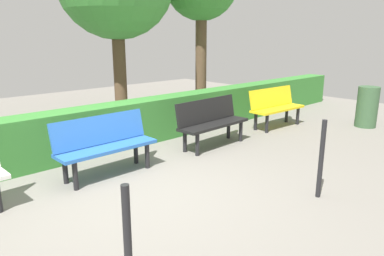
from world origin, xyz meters
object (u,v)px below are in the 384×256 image
bench_blue (105,143)px  trash_bin (367,107)px  bench_yellow (275,105)px  bench_black (211,120)px

bench_blue → trash_bin: bearing=165.1°
bench_yellow → bench_black: bench_black is taller
bench_blue → trash_bin: size_ratio=1.64×
bench_blue → trash_bin: (-5.71, 1.46, -0.03)m
bench_blue → bench_black: bearing=177.5°
bench_blue → trash_bin: 5.89m
bench_yellow → bench_blue: same height
bench_black → bench_blue: bearing=-4.4°
trash_bin → bench_blue: bearing=-14.3°
bench_blue → trash_bin: trash_bin is taller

